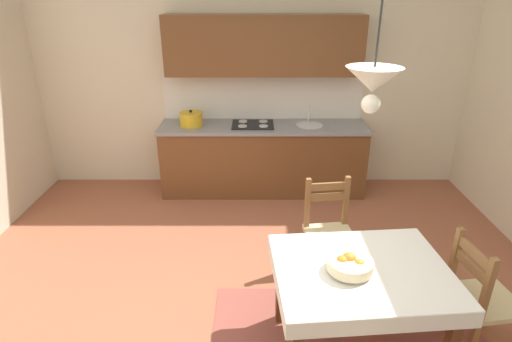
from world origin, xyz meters
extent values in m
cube|color=#99563D|center=(0.00, 0.00, -0.05)|extent=(6.12, 6.08, 0.10)
cube|color=beige|center=(0.00, 2.80, 2.00)|extent=(6.12, 0.12, 4.00)
cube|color=brown|center=(0.13, 2.43, 0.43)|extent=(2.57, 0.60, 0.86)
cube|color=gray|center=(0.13, 2.42, 0.88)|extent=(2.60, 0.63, 0.04)
cube|color=silver|center=(0.13, 2.72, 1.18)|extent=(2.57, 0.01, 0.55)
cube|color=brown|center=(0.13, 2.56, 1.85)|extent=(2.37, 0.34, 0.70)
cube|color=black|center=(0.13, 2.16, 0.04)|extent=(2.53, 0.02, 0.09)
cylinder|color=silver|center=(0.71, 2.43, 0.90)|extent=(0.34, 0.34, 0.02)
cylinder|color=silver|center=(0.71, 2.57, 1.01)|extent=(0.02, 0.02, 0.22)
cube|color=black|center=(0.00, 2.43, 0.91)|extent=(0.52, 0.42, 0.01)
cylinder|color=silver|center=(-0.13, 2.33, 0.92)|extent=(0.11, 0.11, 0.01)
cylinder|color=silver|center=(0.13, 2.33, 0.92)|extent=(0.11, 0.11, 0.01)
cylinder|color=silver|center=(-0.13, 2.53, 0.92)|extent=(0.11, 0.11, 0.01)
cylinder|color=silver|center=(0.13, 2.53, 0.92)|extent=(0.11, 0.11, 0.01)
cylinder|color=gold|center=(-0.77, 2.41, 0.98)|extent=(0.28, 0.28, 0.15)
cylinder|color=gold|center=(-0.77, 2.41, 1.06)|extent=(0.29, 0.29, 0.02)
sphere|color=black|center=(-0.77, 2.41, 1.08)|extent=(0.04, 0.04, 0.04)
cube|color=brown|center=(0.75, -0.29, 0.74)|extent=(1.17, 0.94, 0.02)
cube|color=brown|center=(0.23, 0.03, 0.36)|extent=(0.08, 0.08, 0.73)
cube|color=brown|center=(1.21, 0.11, 0.36)|extent=(0.08, 0.08, 0.73)
cube|color=white|center=(0.75, -0.29, 0.75)|extent=(1.23, 1.00, 0.00)
cube|color=white|center=(0.79, -0.75, 0.69)|extent=(1.16, 0.10, 0.12)
cube|color=white|center=(0.71, 0.16, 0.69)|extent=(1.16, 0.10, 0.12)
cube|color=white|center=(0.17, -0.34, 0.69)|extent=(0.08, 0.91, 0.12)
cube|color=white|center=(1.33, -0.24, 0.69)|extent=(0.08, 0.91, 0.12)
cube|color=#D1BC89|center=(1.68, -0.23, 0.43)|extent=(0.47, 0.47, 0.04)
cube|color=olive|center=(1.83, -0.03, 0.21)|extent=(0.05, 0.05, 0.41)
cube|color=olive|center=(1.48, -0.08, 0.46)|extent=(0.05, 0.05, 0.93)
cube|color=olive|center=(1.53, -0.43, 0.46)|extent=(0.05, 0.05, 0.93)
cube|color=olive|center=(1.50, -0.26, 0.84)|extent=(0.07, 0.32, 0.07)
cube|color=olive|center=(1.50, -0.26, 0.74)|extent=(0.07, 0.32, 0.07)
cube|color=#D1BC89|center=(0.71, 0.59, 0.43)|extent=(0.47, 0.47, 0.04)
cube|color=olive|center=(0.91, 0.44, 0.21)|extent=(0.05, 0.05, 0.41)
cube|color=olive|center=(0.55, 0.39, 0.21)|extent=(0.05, 0.05, 0.41)
cube|color=olive|center=(0.86, 0.80, 0.46)|extent=(0.05, 0.05, 0.93)
cube|color=olive|center=(0.51, 0.75, 0.46)|extent=(0.05, 0.05, 0.93)
cube|color=olive|center=(0.69, 0.77, 0.84)|extent=(0.32, 0.06, 0.07)
cube|color=olive|center=(0.69, 0.77, 0.74)|extent=(0.32, 0.06, 0.07)
cylinder|color=beige|center=(0.65, -0.33, 0.77)|extent=(0.17, 0.17, 0.02)
cylinder|color=beige|center=(0.65, -0.33, 0.81)|extent=(0.30, 0.30, 0.07)
sphere|color=orange|center=(0.60, -0.32, 0.82)|extent=(0.09, 0.09, 0.09)
sphere|color=orange|center=(0.71, -0.35, 0.82)|extent=(0.08, 0.08, 0.08)
sphere|color=orange|center=(0.65, -0.30, 0.83)|extent=(0.10, 0.10, 0.10)
cylinder|color=black|center=(0.70, -0.23, 2.32)|extent=(0.01, 0.01, 0.57)
cone|color=silver|center=(0.70, -0.23, 1.99)|extent=(0.32, 0.32, 0.14)
sphere|color=white|center=(0.70, -0.23, 1.85)|extent=(0.11, 0.11, 0.11)
camera|label=1|loc=(0.04, -2.56, 2.45)|focal=29.04mm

